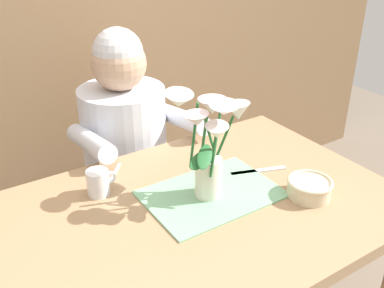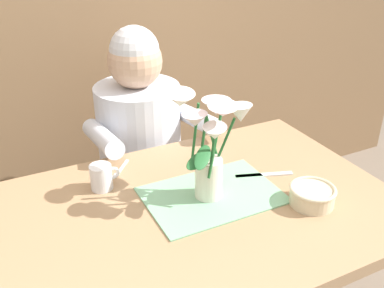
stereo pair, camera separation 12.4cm
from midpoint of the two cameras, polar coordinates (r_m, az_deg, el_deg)
name	(u,v)px [view 2 (the right image)]	position (r m, az deg, el deg)	size (l,w,h in m)	color
dining_table	(194,234)	(1.35, 2.92, -11.61)	(1.20, 0.80, 0.74)	#9E7A56
seated_person	(141,162)	(1.88, -4.67, -2.33)	(0.45, 0.47, 1.14)	#4C4C56
striped_placemat	(212,195)	(1.35, 5.26, -6.63)	(0.40, 0.28, 0.01)	#7AB289
flower_vase	(210,137)	(1.25, 5.20, 0.79)	(0.25, 0.23, 0.33)	silver
ceramic_bowl	(312,195)	(1.35, 17.82, -6.34)	(0.14, 0.14, 0.06)	beige
dinner_knife	(264,175)	(1.47, 11.70, -3.99)	(0.19, 0.02, 0.01)	silver
ceramic_mug	(102,177)	(1.37, -9.04, -4.29)	(0.09, 0.07, 0.08)	silver
spoon_0	(119,171)	(1.47, -7.00, -3.57)	(0.09, 0.10, 0.01)	silver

